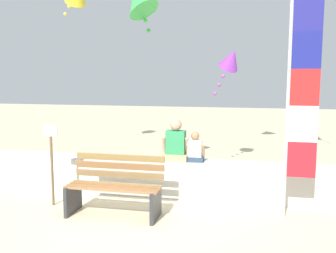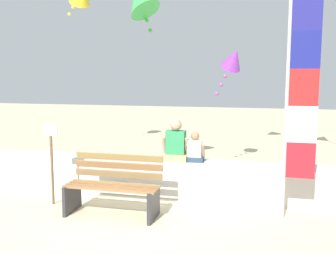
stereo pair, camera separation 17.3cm
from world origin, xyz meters
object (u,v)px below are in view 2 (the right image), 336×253
(park_bench, at_px, (113,188))
(kite_green, at_px, (140,0))
(sign_post, at_px, (52,158))
(person_adult, at_px, (176,144))
(flag_banner, at_px, (298,95))
(kite_purple, at_px, (233,59))
(person_child, at_px, (195,150))

(park_bench, distance_m, kite_green, 3.68)
(kite_green, relative_size, sign_post, 0.72)
(person_adult, relative_size, flag_banner, 0.23)
(flag_banner, bearing_deg, person_adult, 157.28)
(kite_purple, distance_m, kite_green, 2.28)
(person_adult, distance_m, flag_banner, 2.29)
(person_adult, relative_size, kite_purple, 0.69)
(kite_purple, height_order, kite_green, kite_green)
(park_bench, height_order, person_child, person_child)
(person_adult, xyz_separation_m, kite_green, (-0.88, 0.79, 2.62))
(kite_purple, bearing_deg, person_child, -105.24)
(park_bench, distance_m, person_adult, 1.45)
(kite_purple, height_order, sign_post, kite_purple)
(person_adult, xyz_separation_m, flag_banner, (1.93, -0.81, 0.93))
(person_adult, distance_m, kite_green, 2.88)
(flag_banner, distance_m, sign_post, 3.92)
(park_bench, xyz_separation_m, person_child, (1.05, 1.16, 0.41))
(person_child, relative_size, kite_purple, 0.49)
(kite_green, bearing_deg, kite_purple, 31.03)
(park_bench, xyz_separation_m, kite_green, (-0.17, 1.96, 3.12))
(kite_green, bearing_deg, person_child, -32.97)
(park_bench, distance_m, kite_purple, 3.93)
(flag_banner, xyz_separation_m, sign_post, (-3.77, -0.18, -1.05))
(flag_banner, bearing_deg, kite_green, 150.35)
(park_bench, distance_m, flag_banner, 3.02)
(park_bench, bearing_deg, kite_purple, 62.58)
(park_bench, height_order, person_adult, person_adult)
(person_child, xyz_separation_m, flag_banner, (1.59, -0.81, 1.01))
(park_bench, height_order, kite_purple, kite_purple)
(park_bench, bearing_deg, person_adult, 58.45)
(flag_banner, xyz_separation_m, kite_purple, (-1.09, 2.63, 0.60))
(park_bench, xyz_separation_m, kite_purple, (1.55, 2.99, 2.03))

